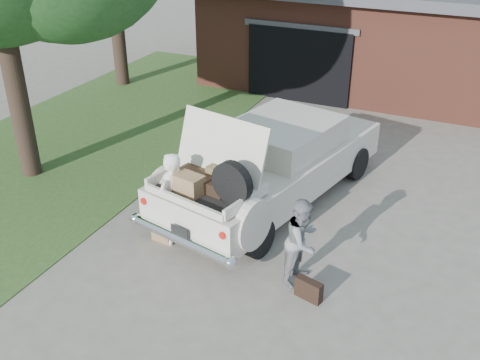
% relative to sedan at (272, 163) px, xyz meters
% --- Properties ---
extents(ground, '(90.00, 90.00, 0.00)m').
position_rel_sedan_xyz_m(ground, '(-0.07, -2.00, -0.84)').
color(ground, gray).
rests_on(ground, ground).
extents(grass_strip, '(6.00, 16.00, 0.02)m').
position_rel_sedan_xyz_m(grass_strip, '(-5.57, 1.00, -0.83)').
color(grass_strip, '#2D4C1E').
rests_on(grass_strip, ground).
extents(house, '(12.80, 7.80, 3.30)m').
position_rel_sedan_xyz_m(house, '(0.91, 9.47, 0.83)').
color(house, brown).
rests_on(house, ground).
extents(sedan, '(3.38, 6.06, 2.33)m').
position_rel_sedan_xyz_m(sedan, '(0.00, 0.00, 0.00)').
color(sedan, silver).
rests_on(sedan, ground).
extents(woman_left, '(0.48, 0.68, 1.79)m').
position_rel_sedan_xyz_m(woman_left, '(-1.05, -2.23, 0.05)').
color(woman_left, white).
rests_on(woman_left, ground).
extents(woman_right, '(0.70, 0.83, 1.53)m').
position_rel_sedan_xyz_m(woman_right, '(1.49, -2.33, -0.08)').
color(woman_right, gray).
rests_on(woman_right, ground).
extents(suitcase_left, '(0.40, 0.17, 0.30)m').
position_rel_sedan_xyz_m(suitcase_left, '(-1.25, -2.35, -0.69)').
color(suitcase_left, '#9F7751').
rests_on(suitcase_left, ground).
extents(suitcase_right, '(0.48, 0.26, 0.36)m').
position_rel_sedan_xyz_m(suitcase_right, '(1.77, -2.76, -0.66)').
color(suitcase_right, black).
rests_on(suitcase_right, ground).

